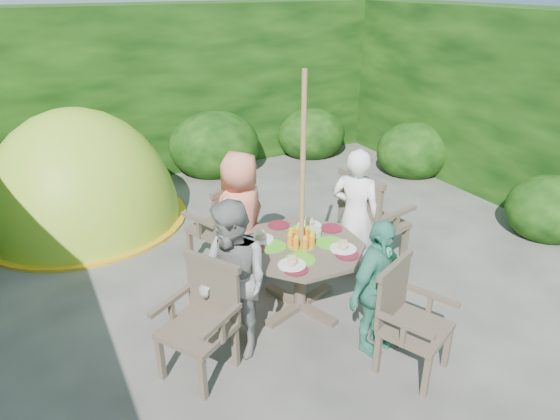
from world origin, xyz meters
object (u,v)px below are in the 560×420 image
child_back (241,217)px  dome_tent (87,221)px  garden_chair_right (370,219)px  child_front (376,288)px  garden_chair_left (203,317)px  garden_chair_back (223,224)px  child_left (233,281)px  child_right (355,215)px  garden_chair_front (407,318)px  parasol_pole (302,201)px  patio_table (301,255)px

child_back → dome_tent: bearing=-84.0°
garden_chair_right → child_back: child_back is taller
garden_chair_right → child_front: size_ratio=0.87×
child_front → dome_tent: 4.08m
garden_chair_left → garden_chair_back: bearing=121.1°
child_front → dome_tent: bearing=94.3°
child_front → child_left: bearing=131.9°
child_right → child_front: child_right is taller
garden_chair_left → garden_chair_front: bearing=31.2°
garden_chair_front → child_right: size_ratio=0.63×
garden_chair_back → child_right: bearing=122.0°
garden_chair_left → dome_tent: size_ratio=0.30×
dome_tent → child_right: bearing=-65.7°
parasol_pole → child_left: parasol_pole is taller
garden_chair_back → child_back: size_ratio=0.69×
child_right → child_left: child_right is taller
dome_tent → garden_chair_right: bearing=-61.3°
parasol_pole → dome_tent: 3.43m
patio_table → child_right: 0.81m
parasol_pole → child_right: (0.76, 0.25, -0.41)m
garden_chair_right → child_back: 1.35m
garden_chair_left → garden_chair_front: garden_chair_left is taller
garden_chair_front → child_front: size_ratio=0.73×
garden_chair_front → dome_tent: bearing=91.0°
patio_table → child_left: size_ratio=1.10×
garden_chair_right → garden_chair_front: garden_chair_right is taller
garden_chair_left → child_right: child_right is taller
garden_chair_right → garden_chair_back: size_ratio=1.10×
child_left → child_right: bearing=93.1°
child_right → child_left: (-1.52, -0.49, -0.02)m
garden_chair_left → child_back: bearing=112.2°
child_front → garden_chair_left: bearing=140.4°
child_right → dome_tent: 3.53m
garden_chair_right → dome_tent: 3.62m
child_right → child_left: size_ratio=1.03×
patio_table → dome_tent: dome_tent is taller
patio_table → child_left: child_left is taller
child_right → child_left: 1.60m
parasol_pole → child_back: 0.91m
patio_table → garden_chair_front: size_ratio=1.69×
parasol_pole → dome_tent: (-1.48, 2.89, -1.10)m
parasol_pole → child_right: 0.90m
child_right → child_back: size_ratio=1.02×
patio_table → garden_chair_front: bearing=-72.7°
garden_chair_back → child_right: (1.09, -0.80, 0.19)m
garden_chair_left → child_left: 0.36m
garden_chair_back → child_left: 1.37m
patio_table → garden_chair_back: bearing=107.8°
child_right → dome_tent: (-2.24, 2.64, -0.69)m
garden_chair_front → garden_chair_left: bearing=128.6°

